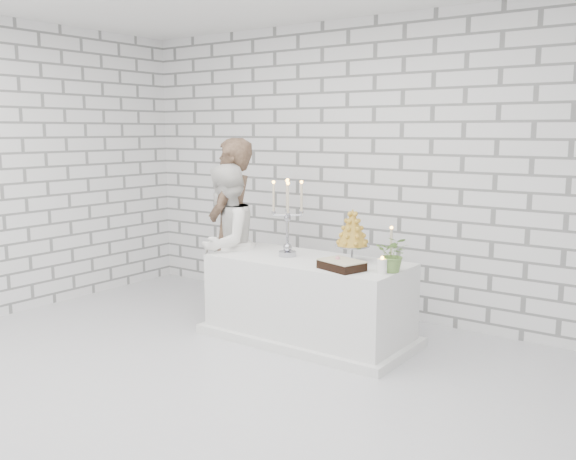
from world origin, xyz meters
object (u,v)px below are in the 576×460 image
object	(u,v)px
croquembouche	(352,235)
cake_table	(308,300)
candelabra	(288,218)
bride	(225,245)
groom	(232,229)

from	to	relation	value
croquembouche	cake_table	bearing A→B (deg)	-161.26
cake_table	candelabra	xyz separation A→B (m)	(-0.22, -0.01, 0.73)
bride	candelabra	distance (m)	0.80
groom	croquembouche	world-z (taller)	groom
groom	croquembouche	bearing A→B (deg)	70.67
groom	candelabra	xyz separation A→B (m)	(0.79, -0.14, 0.20)
bride	croquembouche	size ratio (longest dim) A/B	3.35
groom	bride	xyz separation A→B (m)	(0.06, -0.17, -0.12)
bride	groom	bearing A→B (deg)	-174.23
cake_table	bride	size ratio (longest dim) A/B	1.15
groom	candelabra	distance (m)	0.83
bride	cake_table	bearing A→B (deg)	77.70
bride	candelabra	size ratio (longest dim) A/B	2.21
cake_table	bride	world-z (taller)	bride
cake_table	bride	xyz separation A→B (m)	(-0.95, -0.04, 0.41)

